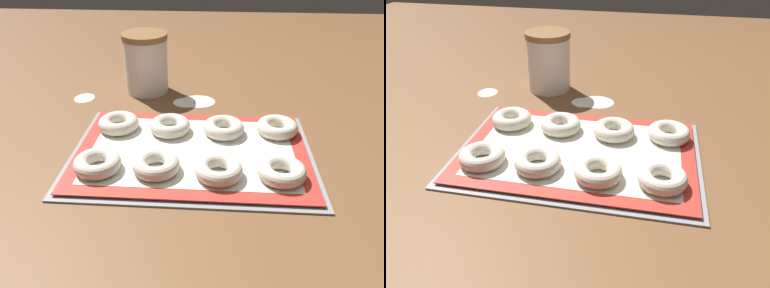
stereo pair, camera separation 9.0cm
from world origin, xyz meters
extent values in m
plane|color=brown|center=(0.00, 0.00, 0.00)|extent=(2.80, 2.80, 0.00)
cube|color=#93969B|center=(0.01, -0.01, 0.00)|extent=(0.52, 0.36, 0.01)
cube|color=red|center=(0.01, -0.01, 0.01)|extent=(0.50, 0.34, 0.00)
cube|color=silver|center=(0.01, -0.01, 0.01)|extent=(0.44, 0.27, 0.00)
torus|color=silver|center=(-0.17, -0.10, 0.03)|extent=(0.09, 0.09, 0.03)
torus|color=silver|center=(-0.05, -0.10, 0.03)|extent=(0.09, 0.09, 0.03)
torus|color=silver|center=(0.07, -0.10, 0.03)|extent=(0.09, 0.09, 0.03)
torus|color=silver|center=(0.19, -0.10, 0.03)|extent=(0.09, 0.09, 0.03)
torus|color=silver|center=(-0.17, 0.07, 0.03)|extent=(0.09, 0.09, 0.03)
torus|color=silver|center=(-0.05, 0.06, 0.03)|extent=(0.09, 0.09, 0.03)
torus|color=silver|center=(0.08, 0.06, 0.03)|extent=(0.09, 0.09, 0.03)
torus|color=silver|center=(0.20, 0.07, 0.03)|extent=(0.09, 0.09, 0.03)
cylinder|color=white|center=(-0.14, 0.32, 0.08)|extent=(0.12, 0.12, 0.15)
cylinder|color=olive|center=(-0.14, 0.32, 0.16)|extent=(0.13, 0.13, 0.02)
ellipsoid|color=white|center=(-0.31, 0.26, 0.00)|extent=(0.06, 0.06, 0.00)
ellipsoid|color=white|center=(0.01, 0.26, 0.00)|extent=(0.10, 0.08, 0.00)
ellipsoid|color=white|center=(-0.02, 0.25, 0.00)|extent=(0.07, 0.06, 0.00)
camera|label=1|loc=(0.06, -0.70, 0.45)|focal=35.00mm
camera|label=2|loc=(0.15, -0.69, 0.45)|focal=35.00mm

